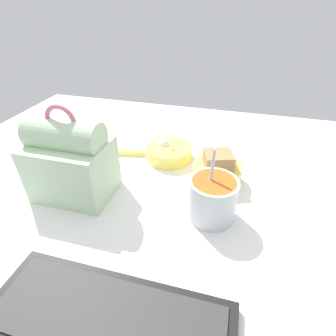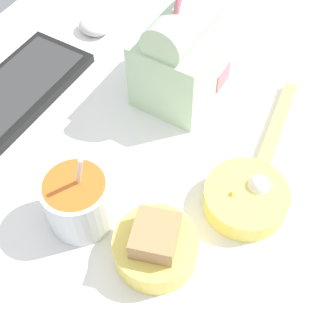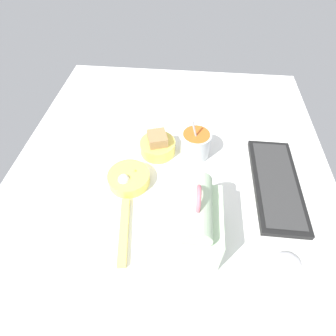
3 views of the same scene
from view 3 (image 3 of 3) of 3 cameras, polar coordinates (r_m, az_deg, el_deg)
desk_surface at (r=88.32cm, az=0.22°, el=-2.78°), size 140.00×110.00×2.00cm
keyboard at (r=92.12cm, az=22.49°, el=-3.09°), size 37.26×14.31×2.10cm
lunch_bag at (r=68.84cm, az=5.80°, el=-11.61°), size 17.84×13.59×22.62cm
soup_cup at (r=92.13cm, az=6.02°, el=5.27°), size 10.39×10.39×15.81cm
bento_bowl_sandwich at (r=93.73cm, az=-2.27°, el=4.92°), size 12.53×12.53×8.27cm
bento_bowl_snacks at (r=86.00cm, az=-8.51°, el=-2.17°), size 13.52×13.52×5.67cm
computer_mouse at (r=78.38cm, az=24.56°, el=-18.35°), size 6.19×6.99×2.94cm
chopstick_case at (r=77.48cm, az=-9.58°, el=-13.31°), size 20.86×5.39×1.60cm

